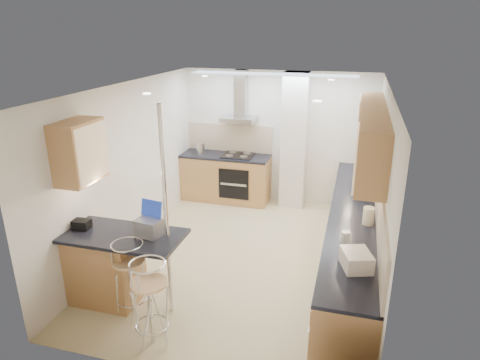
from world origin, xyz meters
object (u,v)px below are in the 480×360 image
(microwave, at_px, (366,185))
(laptop, at_px, (149,227))
(bar_stool_end, at_px, (150,303))
(bread_bin, at_px, (356,260))
(bar_stool_near, at_px, (130,280))

(microwave, distance_m, laptop, 3.22)
(bar_stool_end, height_order, bread_bin, bread_bin)
(microwave, xyz_separation_m, laptop, (-2.43, -2.11, -0.01))
(bar_stool_end, bearing_deg, laptop, 62.70)
(laptop, xyz_separation_m, bar_stool_near, (-0.14, -0.27, -0.56))
(microwave, xyz_separation_m, bread_bin, (-0.09, -2.16, -0.04))
(bar_stool_near, xyz_separation_m, bread_bin, (2.49, 0.21, 0.53))
(bar_stool_near, height_order, bread_bin, bread_bin)
(laptop, relative_size, bread_bin, 0.86)
(bar_stool_near, height_order, bar_stool_end, bar_stool_end)
(bar_stool_end, bearing_deg, microwave, -0.31)
(microwave, bearing_deg, bar_stool_near, 126.34)
(laptop, height_order, bar_stool_near, laptop)
(microwave, distance_m, bar_stool_end, 3.52)
(laptop, distance_m, bread_bin, 2.34)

